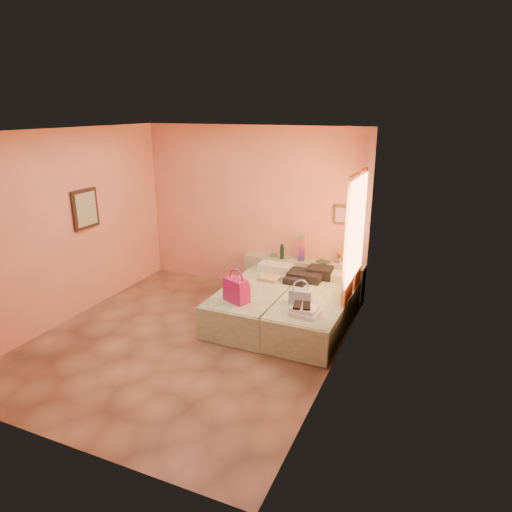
# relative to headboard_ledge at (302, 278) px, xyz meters

# --- Properties ---
(ground) EXTENTS (4.50, 4.50, 0.00)m
(ground) POSITION_rel_headboard_ledge_xyz_m (-0.98, -2.10, -0.33)
(ground) COLOR #9F7F5F
(ground) RESTS_ON ground
(room_walls) EXTENTS (4.02, 4.51, 2.81)m
(room_walls) POSITION_rel_headboard_ledge_xyz_m (-0.77, -1.53, 1.46)
(room_walls) COLOR #FDA887
(room_walls) RESTS_ON ground
(headboard_ledge) EXTENTS (2.05, 0.30, 0.65)m
(headboard_ledge) POSITION_rel_headboard_ledge_xyz_m (0.00, 0.00, 0.00)
(headboard_ledge) COLOR #A6B393
(headboard_ledge) RESTS_ON ground
(bed_left) EXTENTS (0.92, 2.01, 0.50)m
(bed_left) POSITION_rel_headboard_ledge_xyz_m (-0.38, -1.05, -0.08)
(bed_left) COLOR beige
(bed_left) RESTS_ON ground
(bed_right) EXTENTS (0.92, 2.01, 0.50)m
(bed_right) POSITION_rel_headboard_ledge_xyz_m (0.52, -1.05, -0.08)
(bed_right) COLOR beige
(bed_right) RESTS_ON ground
(water_bottle) EXTENTS (0.08, 0.08, 0.24)m
(water_bottle) POSITION_rel_headboard_ledge_xyz_m (-0.35, -0.08, 0.45)
(water_bottle) COLOR #143722
(water_bottle) RESTS_ON headboard_ledge
(rainbow_box) EXTENTS (0.10, 0.10, 0.42)m
(rainbow_box) POSITION_rel_headboard_ledge_xyz_m (-0.02, -0.03, 0.54)
(rainbow_box) COLOR #B91664
(rainbow_box) RESTS_ON headboard_ledge
(small_dish) EXTENTS (0.16, 0.16, 0.03)m
(small_dish) POSITION_rel_headboard_ledge_xyz_m (-0.52, -0.01, 0.34)
(small_dish) COLOR #4B8A5B
(small_dish) RESTS_ON headboard_ledge
(green_book) EXTENTS (0.22, 0.19, 0.03)m
(green_book) POSITION_rel_headboard_ledge_xyz_m (0.35, -0.01, 0.34)
(green_book) COLOR #264831
(green_book) RESTS_ON headboard_ledge
(flower_vase) EXTENTS (0.22, 0.22, 0.26)m
(flower_vase) POSITION_rel_headboard_ledge_xyz_m (0.65, 0.05, 0.45)
(flower_vase) COLOR white
(flower_vase) RESTS_ON headboard_ledge
(magenta_handbag) EXTENTS (0.41, 0.32, 0.34)m
(magenta_handbag) POSITION_rel_headboard_ledge_xyz_m (-0.43, -1.66, 0.34)
(magenta_handbag) COLOR #B91664
(magenta_handbag) RESTS_ON bed_left
(khaki_garment) EXTENTS (0.33, 0.27, 0.05)m
(khaki_garment) POSITION_rel_headboard_ledge_xyz_m (-0.31, -0.72, 0.20)
(khaki_garment) COLOR tan
(khaki_garment) RESTS_ON bed_left
(clothes_pile) EXTENTS (0.57, 0.57, 0.17)m
(clothes_pile) POSITION_rel_headboard_ledge_xyz_m (0.24, -0.49, 0.26)
(clothes_pile) COLOR black
(clothes_pile) RESTS_ON bed_right
(blue_handbag) EXTENTS (0.32, 0.17, 0.20)m
(blue_handbag) POSITION_rel_headboard_ledge_xyz_m (0.41, -1.39, 0.27)
(blue_handbag) COLOR #3F5F97
(blue_handbag) RESTS_ON bed_right
(towel_stack) EXTENTS (0.38, 0.34, 0.10)m
(towel_stack) POSITION_rel_headboard_ledge_xyz_m (0.58, -1.69, 0.23)
(towel_stack) COLOR white
(towel_stack) RESTS_ON bed_right
(sandal_pair) EXTENTS (0.24, 0.29, 0.03)m
(sandal_pair) POSITION_rel_headboard_ledge_xyz_m (0.52, -1.69, 0.29)
(sandal_pair) COLOR black
(sandal_pair) RESTS_ON towel_stack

